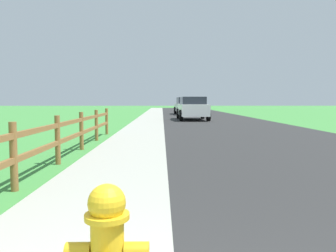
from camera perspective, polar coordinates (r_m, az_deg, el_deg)
The scene contains 8 objects.
ground_plane at distance 26.09m, azimuth -0.82°, elevation 1.40°, with size 120.00×120.00×0.00m, color #418B3E.
road_asphalt at distance 28.32m, azimuth 6.26°, elevation 1.61°, with size 7.00×66.00×0.01m, color #2A2A2A.
curb_concrete at distance 28.23m, azimuth -6.94°, elevation 1.60°, with size 6.00×66.00×0.01m, color #A4A599.
grass_verge at distance 28.43m, azimuth -9.95°, elevation 1.59°, with size 5.00×66.00×0.00m, color #418B3E.
fire_hydrant at distance 2.25m, azimuth -10.30°, elevation -19.85°, with size 0.52×0.44×0.83m.
rail_fence at distance 7.38m, azimuth -18.24°, elevation -1.66°, with size 0.11×12.63×1.04m.
parked_suv_white at distance 23.37m, azimuth 4.18°, elevation 3.08°, with size 2.07×4.60×1.59m.
parked_car_silver at distance 32.58m, azimuth 3.11°, elevation 3.43°, with size 2.30×4.95×1.65m.
Camera 1 is at (-0.11, -1.05, 1.35)m, focal length 35.92 mm.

